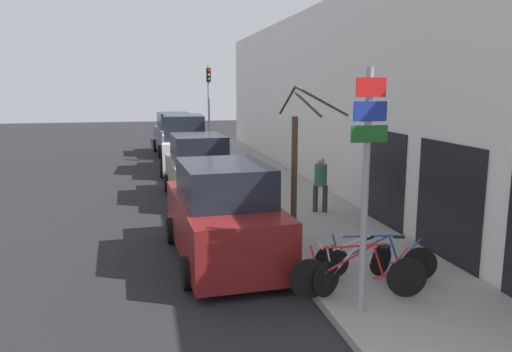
# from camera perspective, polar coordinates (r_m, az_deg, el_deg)

# --- Properties ---
(ground_plane) EXTENTS (80.00, 80.00, 0.00)m
(ground_plane) POSITION_cam_1_polar(r_m,az_deg,el_deg) (14.74, -5.36, -4.27)
(ground_plane) COLOR black
(sidewalk_curb) EXTENTS (3.20, 32.00, 0.15)m
(sidewalk_curb) POSITION_cam_1_polar(r_m,az_deg,el_deg) (17.89, 1.78, -1.40)
(sidewalk_curb) COLOR gray
(sidewalk_curb) RESTS_ON ground
(building_facade) EXTENTS (0.23, 32.00, 6.50)m
(building_facade) POSITION_cam_1_polar(r_m,az_deg,el_deg) (17.95, 7.39, 8.71)
(building_facade) COLOR silver
(building_facade) RESTS_ON ground
(signpost) EXTENTS (0.59, 0.12, 3.81)m
(signpost) POSITION_cam_1_polar(r_m,az_deg,el_deg) (7.79, 12.46, -0.41)
(signpost) COLOR #939399
(signpost) RESTS_ON sidewalk_curb
(bicycle_0) EXTENTS (2.30, 0.58, 0.95)m
(bicycle_0) POSITION_cam_1_polar(r_m,az_deg,el_deg) (8.72, 11.64, -11.00)
(bicycle_0) COLOR black
(bicycle_0) RESTS_ON sidewalk_curb
(bicycle_1) EXTENTS (1.91, 1.02, 0.86)m
(bicycle_1) POSITION_cam_1_polar(r_m,az_deg,el_deg) (9.22, 11.26, -10.02)
(bicycle_1) COLOR black
(bicycle_1) RESTS_ON sidewalk_curb
(bicycle_2) EXTENTS (2.15, 0.74, 0.87)m
(bicycle_2) POSITION_cam_1_polar(r_m,az_deg,el_deg) (9.57, 13.50, -9.30)
(bicycle_2) COLOR black
(bicycle_2) RESTS_ON sidewalk_curb
(parked_car_0) EXTENTS (2.28, 4.66, 2.11)m
(parked_car_0) POSITION_cam_1_polar(r_m,az_deg,el_deg) (10.65, -3.79, -4.56)
(parked_car_0) COLOR maroon
(parked_car_0) RESTS_ON ground
(parked_car_1) EXTENTS (2.14, 4.34, 2.13)m
(parked_car_1) POSITION_cam_1_polar(r_m,az_deg,el_deg) (16.51, -6.62, 0.70)
(parked_car_1) COLOR gray
(parked_car_1) RESTS_ON ground
(parked_car_2) EXTENTS (2.20, 4.67, 2.46)m
(parked_car_2) POSITION_cam_1_polar(r_m,az_deg,el_deg) (22.02, -8.24, 3.40)
(parked_car_2) COLOR silver
(parked_car_2) RESTS_ON ground
(parked_car_3) EXTENTS (2.21, 4.64, 2.27)m
(parked_car_3) POSITION_cam_1_polar(r_m,az_deg,el_deg) (27.71, -9.36, 4.62)
(parked_car_3) COLOR #51565B
(parked_car_3) RESTS_ON ground
(pedestrian_near) EXTENTS (0.40, 0.35, 1.58)m
(pedestrian_near) POSITION_cam_1_polar(r_m,az_deg,el_deg) (14.18, 7.39, -0.49)
(pedestrian_near) COLOR #333338
(pedestrian_near) RESTS_ON sidewalk_curb
(street_tree) EXTENTS (1.44, 1.80, 3.55)m
(street_tree) POSITION_cam_1_polar(r_m,az_deg,el_deg) (11.58, 4.61, 1.31)
(street_tree) COLOR #4C3828
(street_tree) RESTS_ON sidewalk_curb
(traffic_light) EXTENTS (0.20, 0.30, 4.50)m
(traffic_light) POSITION_cam_1_polar(r_m,az_deg,el_deg) (24.09, -5.42, 8.65)
(traffic_light) COLOR #939399
(traffic_light) RESTS_ON sidewalk_curb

